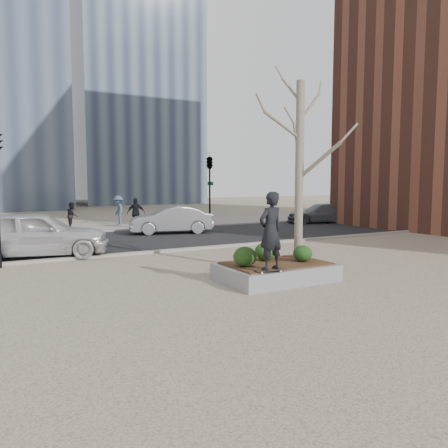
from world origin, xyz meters
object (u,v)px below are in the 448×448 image
police_car (36,234)px  skateboard (270,271)px  skateboarder (271,231)px  planter (276,272)px

police_car → skateboard: bearing=-137.3°
skateboard → skateboarder: (0.00, -0.00, 0.99)m
skateboard → skateboarder: skateboarder is taller
skateboard → police_car: police_car is taller
planter → police_car: size_ratio=0.61×
police_car → planter: bearing=-130.0°
skateboarder → skateboard: bearing=-85.6°
police_car → skateboarder: bearing=-137.3°
skateboard → police_car: size_ratio=0.16×
skateboard → skateboarder: bearing=-67.9°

